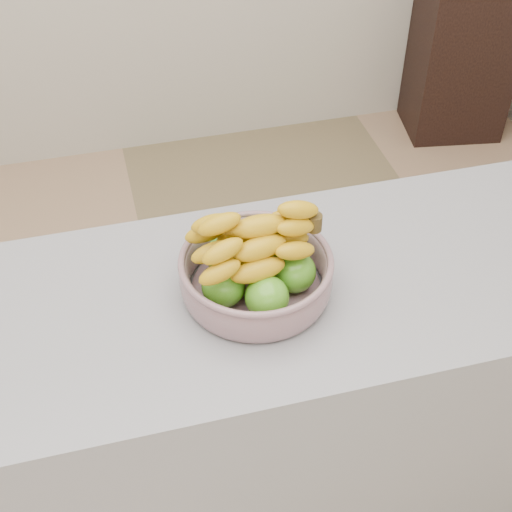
# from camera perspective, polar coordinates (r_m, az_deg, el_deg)

# --- Properties ---
(counter) EXTENTS (2.00, 0.60, 0.90)m
(counter) POSITION_cam_1_polar(r_m,az_deg,el_deg) (1.85, -5.07, -13.61)
(counter) COLOR gray
(counter) RESTS_ON ground
(cabinet) EXTENTS (0.49, 0.42, 0.80)m
(cabinet) POSITION_cam_1_polar(r_m,az_deg,el_deg) (3.68, 16.14, 15.20)
(cabinet) COLOR black
(cabinet) RESTS_ON ground
(fruit_bowl) EXTENTS (0.32, 0.32, 0.20)m
(fruit_bowl) POSITION_cam_1_polar(r_m,az_deg,el_deg) (1.48, -0.01, -1.07)
(fruit_bowl) COLOR #8791A2
(fruit_bowl) RESTS_ON counter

